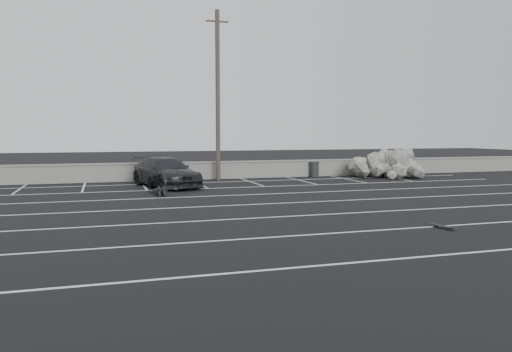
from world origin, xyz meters
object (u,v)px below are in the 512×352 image
object	(u,v)px
trash_bin	(314,169)
car_left	(160,172)
riprap_pile	(387,168)
skateboard	(443,226)
car_right	(166,172)
person	(159,189)
utility_pole	(218,95)

from	to	relation	value
trash_bin	car_left	bearing A→B (deg)	-166.96
riprap_pile	skateboard	size ratio (longest dim) A/B	6.82
car_right	person	bearing A→B (deg)	-119.89
car_right	riprap_pile	bearing A→B (deg)	-10.02
car_left	trash_bin	world-z (taller)	car_left
utility_pole	person	bearing A→B (deg)	-124.88
trash_bin	person	distance (m)	12.18
riprap_pile	person	bearing A→B (deg)	-161.58
car_right	trash_bin	distance (m)	10.20
skateboard	car_left	bearing A→B (deg)	102.70
person	riprap_pile	bearing A→B (deg)	17.17
car_left	car_right	distance (m)	0.83
car_left	trash_bin	xyz separation A→B (m)	(9.96, 2.31, -0.24)
riprap_pile	skateboard	world-z (taller)	riprap_pile
car_right	trash_bin	size ratio (longest dim) A/B	5.61
car_left	person	distance (m)	4.03
car_right	person	distance (m)	3.30
skateboard	riprap_pile	bearing A→B (deg)	51.91
utility_pole	person	xyz separation A→B (m)	(-4.10, -5.88, -4.75)
car_left	utility_pole	bearing A→B (deg)	21.89
riprap_pile	car_right	bearing A→B (deg)	-172.88
utility_pole	trash_bin	bearing A→B (deg)	3.61
utility_pole	skateboard	distance (m)	17.49
utility_pole	riprap_pile	world-z (taller)	utility_pole
car_right	utility_pole	size ratio (longest dim) A/B	0.53
car_right	trash_bin	world-z (taller)	car_right
utility_pole	trash_bin	size ratio (longest dim) A/B	10.51
trash_bin	person	xyz separation A→B (m)	(-10.43, -6.28, -0.25)
skateboard	utility_pole	bearing A→B (deg)	88.62
utility_pole	riprap_pile	distance (m)	11.67
car_left	utility_pole	world-z (taller)	utility_pole
person	trash_bin	bearing A→B (deg)	29.78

